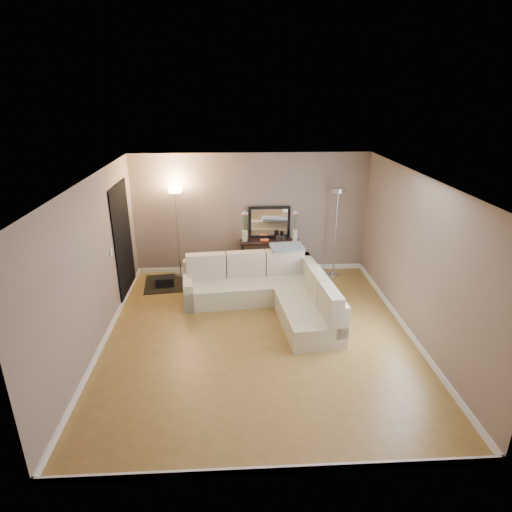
{
  "coord_description": "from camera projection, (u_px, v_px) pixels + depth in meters",
  "views": [
    {
      "loc": [
        -0.38,
        -6.1,
        3.8
      ],
      "look_at": [
        0.0,
        0.8,
        1.1
      ],
      "focal_mm": 30.0,
      "sensor_mm": 36.0,
      "label": 1
    }
  ],
  "objects": [
    {
      "name": "ceiling",
      "position": [
        259.0,
        179.0,
        6.12
      ],
      "size": [
        5.0,
        5.5,
        0.01
      ],
      "primitive_type": "cube",
      "color": "white",
      "rests_on": "ground"
    },
    {
      "name": "flower_vase_left",
      "position": [
        245.0,
        228.0,
        8.98
      ],
      "size": [
        0.14,
        0.12,
        0.66
      ],
      "color": "silver",
      "rests_on": "console_table"
    },
    {
      "name": "baseboard_back",
      "position": [
        251.0,
        268.0,
        9.6
      ],
      "size": [
        5.0,
        0.03,
        0.1
      ],
      "primitive_type": "cube",
      "color": "white",
      "rests_on": "ground"
    },
    {
      "name": "throw_blanket",
      "position": [
        287.0,
        247.0,
        8.33
      ],
      "size": [
        0.68,
        0.46,
        0.08
      ],
      "primitive_type": "cube",
      "rotation": [
        0.1,
        0.0,
        0.15
      ],
      "color": "#7E8AA2",
      "rests_on": "sectional_sofa"
    },
    {
      "name": "sectional_sofa",
      "position": [
        270.0,
        290.0,
        7.91
      ],
      "size": [
        2.74,
        2.48,
        0.89
      ],
      "color": "beige",
      "rests_on": "floor"
    },
    {
      "name": "baseboard_front",
      "position": [
        275.0,
        470.0,
        4.51
      ],
      "size": [
        5.0,
        0.03,
        0.1
      ],
      "primitive_type": "cube",
      "color": "white",
      "rests_on": "ground"
    },
    {
      "name": "wall_left",
      "position": [
        94.0,
        266.0,
        6.47
      ],
      "size": [
        0.02,
        5.5,
        2.6
      ],
      "primitive_type": "cube",
      "color": "gray",
      "rests_on": "ground"
    },
    {
      "name": "floor_lamp_lit",
      "position": [
        177.0,
        215.0,
        8.84
      ],
      "size": [
        0.3,
        0.3,
        1.94
      ],
      "color": "silver",
      "rests_on": "floor"
    },
    {
      "name": "black_bag",
      "position": [
        165.0,
        282.0,
        8.82
      ],
      "size": [
        0.38,
        0.29,
        0.23
      ],
      "primitive_type": "cube",
      "rotation": [
        0.0,
        0.0,
        0.11
      ],
      "color": "black",
      "rests_on": "charcoal_rug"
    },
    {
      "name": "leaning_mirror",
      "position": [
        269.0,
        222.0,
        9.14
      ],
      "size": [
        0.89,
        0.05,
        0.7
      ],
      "color": "black",
      "rests_on": "console_table"
    },
    {
      "name": "table_decor",
      "position": [
        270.0,
        240.0,
        9.07
      ],
      "size": [
        0.53,
        0.12,
        0.13
      ],
      "color": "#D44F25",
      "rests_on": "console_table"
    },
    {
      "name": "baseboard_right",
      "position": [
        406.0,
        328.0,
        7.18
      ],
      "size": [
        0.03,
        5.5,
        0.1
      ],
      "primitive_type": "cube",
      "color": "white",
      "rests_on": "ground"
    },
    {
      "name": "baseboard_left",
      "position": [
        106.0,
        337.0,
        6.92
      ],
      "size": [
        0.03,
        5.5,
        0.1
      ],
      "primitive_type": "cube",
      "color": "white",
      "rests_on": "ground"
    },
    {
      "name": "wall_right",
      "position": [
        418.0,
        259.0,
        6.73
      ],
      "size": [
        0.02,
        5.5,
        2.6
      ],
      "primitive_type": "cube",
      "color": "gray",
      "rests_on": "ground"
    },
    {
      "name": "flower_vase_right",
      "position": [
        295.0,
        228.0,
        9.05
      ],
      "size": [
        0.14,
        0.12,
        0.66
      ],
      "color": "silver",
      "rests_on": "console_table"
    },
    {
      "name": "floor",
      "position": [
        259.0,
        336.0,
        7.07
      ],
      "size": [
        5.0,
        5.5,
        0.01
      ],
      "primitive_type": "cube",
      "color": "olive",
      "rests_on": "ground"
    },
    {
      "name": "floor_lamp_unlit",
      "position": [
        337.0,
        215.0,
        8.84
      ],
      "size": [
        0.31,
        0.31,
        1.94
      ],
      "color": "silver",
      "rests_on": "floor"
    },
    {
      "name": "switch_plate",
      "position": [
        111.0,
        252.0,
        7.3
      ],
      "size": [
        0.02,
        0.08,
        0.12
      ],
      "primitive_type": "cube",
      "color": "white",
      "rests_on": "ground"
    },
    {
      "name": "wall_front",
      "position": [
        277.0,
        373.0,
        4.03
      ],
      "size": [
        5.0,
        0.02,
        2.6
      ],
      "primitive_type": "cube",
      "color": "gray",
      "rests_on": "ground"
    },
    {
      "name": "wall_back",
      "position": [
        251.0,
        214.0,
        9.16
      ],
      "size": [
        5.0,
        0.02,
        2.6
      ],
      "primitive_type": "cube",
      "color": "gray",
      "rests_on": "ground"
    },
    {
      "name": "console_table",
      "position": [
        266.0,
        256.0,
        9.24
      ],
      "size": [
        1.26,
        0.35,
        0.78
      ],
      "color": "black",
      "rests_on": "floor"
    },
    {
      "name": "charcoal_rug",
      "position": [
        176.0,
        283.0,
        8.98
      ],
      "size": [
        1.36,
        1.08,
        0.02
      ],
      "primitive_type": "cube",
      "rotation": [
        0.0,
        0.0,
        0.11
      ],
      "color": "black",
      "rests_on": "floor"
    },
    {
      "name": "doorway",
      "position": [
        123.0,
        241.0,
        8.12
      ],
      "size": [
        0.02,
        1.2,
        2.2
      ],
      "primitive_type": "cube",
      "color": "black",
      "rests_on": "ground"
    }
  ]
}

